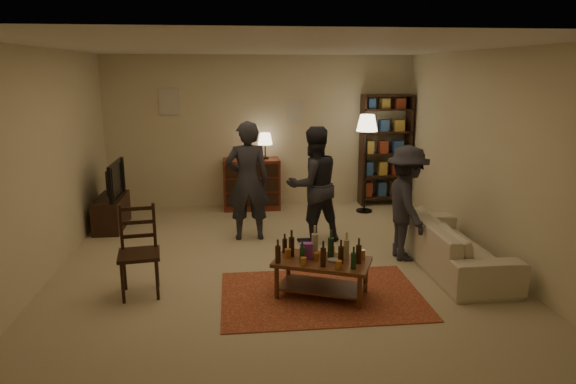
{
  "coord_description": "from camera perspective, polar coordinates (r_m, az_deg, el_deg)",
  "views": [
    {
      "loc": [
        -0.54,
        -6.25,
        2.44
      ],
      "look_at": [
        0.16,
        0.1,
        0.92
      ],
      "focal_mm": 32.0,
      "sensor_mm": 36.0,
      "label": 1
    }
  ],
  "objects": [
    {
      "name": "floor",
      "position": [
        6.73,
        -1.31,
        -7.84
      ],
      "size": [
        6.0,
        6.0,
        0.0
      ],
      "primitive_type": "plane",
      "color": "#C6B793",
      "rests_on": "ground"
    },
    {
      "name": "room_shell",
      "position": [
        9.25,
        -7.09,
        9.44
      ],
      "size": [
        6.0,
        6.0,
        6.0
      ],
      "color": "beige",
      "rests_on": "ground"
    },
    {
      "name": "rug",
      "position": [
        5.81,
        3.75,
        -11.38
      ],
      "size": [
        2.2,
        1.5,
        0.01
      ],
      "primitive_type": "cube",
      "color": "maroon",
      "rests_on": "ground"
    },
    {
      "name": "coffee_table",
      "position": [
        5.67,
        3.71,
        -7.89
      ],
      "size": [
        1.16,
        0.91,
        0.76
      ],
      "rotation": [
        0.0,
        0.0,
        -0.4
      ],
      "color": "brown",
      "rests_on": "ground"
    },
    {
      "name": "dining_chair",
      "position": [
        5.92,
        -16.25,
        -5.9
      ],
      "size": [
        0.5,
        0.5,
        1.02
      ],
      "rotation": [
        0.0,
        0.0,
        0.14
      ],
      "color": "black",
      "rests_on": "ground"
    },
    {
      "name": "tv_stand",
      "position": [
        8.52,
        -19.06,
        -1.28
      ],
      "size": [
        0.4,
        1.0,
        1.06
      ],
      "color": "black",
      "rests_on": "ground"
    },
    {
      "name": "dresser",
      "position": [
        9.18,
        -4.02,
        1.04
      ],
      "size": [
        1.0,
        0.5,
        1.36
      ],
      "color": "brown",
      "rests_on": "ground"
    },
    {
      "name": "bookshelf",
      "position": [
        9.55,
        10.73,
        4.73
      ],
      "size": [
        0.9,
        0.34,
        2.02
      ],
      "color": "black",
      "rests_on": "ground"
    },
    {
      "name": "floor_lamp",
      "position": [
        8.89,
        8.76,
        6.84
      ],
      "size": [
        0.36,
        0.36,
        1.7
      ],
      "color": "black",
      "rests_on": "ground"
    },
    {
      "name": "sofa",
      "position": [
        6.8,
        17.88,
        -5.56
      ],
      "size": [
        0.81,
        2.08,
        0.61
      ],
      "primitive_type": "imported",
      "rotation": [
        0.0,
        0.0,
        1.57
      ],
      "color": "beige",
      "rests_on": "ground"
    },
    {
      "name": "person_left",
      "position": [
        7.45,
        -4.5,
        1.22
      ],
      "size": [
        0.64,
        0.42,
        1.74
      ],
      "primitive_type": "imported",
      "rotation": [
        0.0,
        0.0,
        3.15
      ],
      "color": "#292931",
      "rests_on": "ground"
    },
    {
      "name": "person_right",
      "position": [
        7.34,
        2.82,
        0.8
      ],
      "size": [
        0.97,
        0.86,
        1.68
      ],
      "primitive_type": "imported",
      "rotation": [
        0.0,
        0.0,
        3.47
      ],
      "color": "#25252C",
      "rests_on": "ground"
    },
    {
      "name": "person_by_sofa",
      "position": [
        6.83,
        13.03,
        -1.23
      ],
      "size": [
        0.56,
        0.97,
        1.51
      ],
      "primitive_type": "imported",
      "rotation": [
        0.0,
        0.0,
        1.57
      ],
      "color": "#2A2B33",
      "rests_on": "ground"
    }
  ]
}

